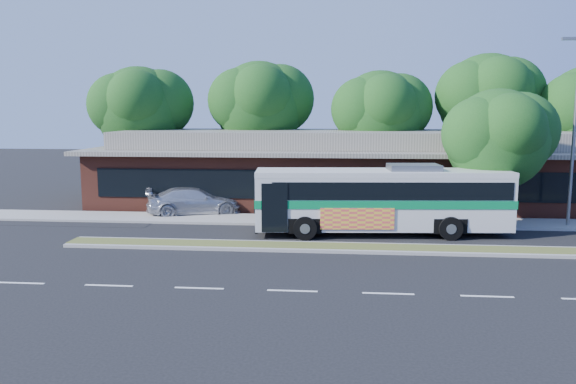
% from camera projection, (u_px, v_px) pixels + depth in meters
% --- Properties ---
extents(ground, '(120.00, 120.00, 0.00)m').
position_uv_depth(ground, '(378.00, 254.00, 22.38)').
color(ground, black).
rests_on(ground, ground).
extents(median_strip, '(26.00, 1.10, 0.15)m').
position_uv_depth(median_strip, '(377.00, 248.00, 22.96)').
color(median_strip, '#4B5022').
rests_on(median_strip, ground).
extents(sidewalk, '(44.00, 2.60, 0.12)m').
position_uv_depth(sidewalk, '(369.00, 221.00, 28.68)').
color(sidewalk, gray).
rests_on(sidewalk, ground).
extents(parking_lot, '(14.00, 12.00, 0.01)m').
position_uv_depth(parking_lot, '(66.00, 205.00, 33.85)').
color(parking_lot, black).
rests_on(parking_lot, ground).
extents(plaza_building, '(33.20, 11.20, 4.45)m').
position_uv_depth(plaza_building, '(364.00, 168.00, 34.88)').
color(plaza_building, maroon).
rests_on(plaza_building, ground).
extents(lamp_post, '(0.93, 0.18, 9.07)m').
position_uv_depth(lamp_post, '(574.00, 127.00, 26.74)').
color(lamp_post, slate).
rests_on(lamp_post, ground).
extents(tree_bg_a, '(6.47, 5.80, 8.63)m').
position_uv_depth(tree_bg_a, '(146.00, 108.00, 37.78)').
color(tree_bg_a, black).
rests_on(tree_bg_a, ground).
extents(tree_bg_b, '(6.69, 6.00, 9.00)m').
position_uv_depth(tree_bg_b, '(266.00, 104.00, 38.01)').
color(tree_bg_b, black).
rests_on(tree_bg_b, ground).
extents(tree_bg_c, '(6.24, 5.60, 8.26)m').
position_uv_depth(tree_bg_c, '(386.00, 112.00, 36.38)').
color(tree_bg_c, black).
rests_on(tree_bg_c, ground).
extents(tree_bg_d, '(6.91, 6.20, 9.37)m').
position_uv_depth(tree_bg_d, '(494.00, 99.00, 36.63)').
color(tree_bg_d, black).
rests_on(tree_bg_d, ground).
extents(transit_bus, '(11.70, 3.42, 3.24)m').
position_uv_depth(transit_bus, '(383.00, 196.00, 25.71)').
color(transit_bus, silver).
rests_on(transit_bus, ground).
extents(sedan, '(5.57, 3.60, 1.50)m').
position_uv_depth(sedan, '(195.00, 201.00, 30.81)').
color(sedan, '#B9BAC1').
rests_on(sedan, ground).
extents(sidewalk_tree, '(5.43, 4.87, 6.72)m').
position_uv_depth(sidewalk_tree, '(504.00, 137.00, 27.09)').
color(sidewalk_tree, black).
rests_on(sidewalk_tree, ground).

